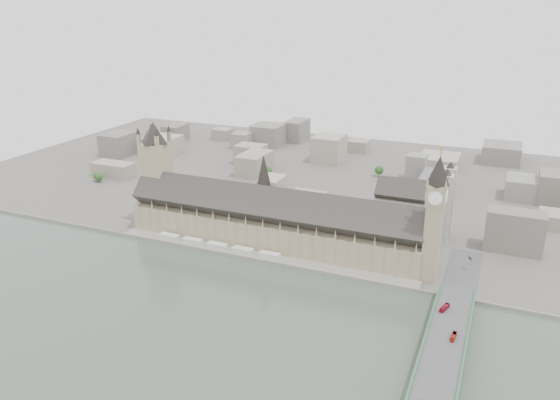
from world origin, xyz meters
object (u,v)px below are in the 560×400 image
at_px(victoria_tower, 156,169).
at_px(westminster_bridge, 444,349).
at_px(westminster_abbey, 415,209).
at_px(red_bus_south, 453,336).
at_px(car_approach, 470,258).
at_px(palace_of_westminster, 272,222).
at_px(red_bus_north, 445,308).
at_px(elizabeth_tower, 435,210).

xyz_separation_m(victoria_tower, westminster_bridge, (284.00, -113.50, -50.08)).
distance_m(victoria_tower, westminster_abbey, 244.79).
bearing_deg(red_bus_south, car_approach, 94.99).
xyz_separation_m(palace_of_westminster, car_approach, (166.05, 17.40, -11.74)).
xyz_separation_m(westminster_abbey, red_bus_south, (55.16, -176.66, -13.42)).
bearing_deg(red_bus_south, red_bus_north, 111.17).
bearing_deg(car_approach, palace_of_westminster, 162.15).
height_order(westminster_abbey, red_bus_south, westminster_abbey).
bearing_deg(victoria_tower, palace_of_westminster, -2.96).
height_order(elizabeth_tower, red_bus_north, elizabeth_tower).
bearing_deg(westminster_bridge, red_bus_south, 55.04).
xyz_separation_m(westminster_bridge, red_bus_north, (-5.22, 37.84, 6.68)).
relative_size(palace_of_westminster, red_bus_north, 23.67).
xyz_separation_m(elizabeth_tower, westminster_abbey, (-27.08, 87.00, -33.01)).
bearing_deg(elizabeth_tower, red_bus_south, -72.61).
xyz_separation_m(red_bus_south, car_approach, (-0.03, 118.77, -0.69)).
relative_size(elizabeth_tower, car_approach, 21.75).
distance_m(westminster_abbey, red_bus_south, 185.56).
bearing_deg(car_approach, westminster_bridge, -115.70).
bearing_deg(palace_of_westminster, red_bus_south, -31.40).
xyz_separation_m(elizabeth_tower, red_bus_north, (18.78, -57.66, -46.28)).
bearing_deg(car_approach, westminster_abbey, 109.76).
height_order(palace_of_westminster, car_approach, palace_of_westminster).
xyz_separation_m(westminster_bridge, westminster_abbey, (-51.08, 182.50, 19.96)).
relative_size(elizabeth_tower, westminster_bridge, 0.33).
bearing_deg(elizabeth_tower, red_bus_north, -71.96).
bearing_deg(red_bus_south, westminster_bridge, -119.99).
xyz_separation_m(victoria_tower, car_approach, (288.05, 11.11, -44.24)).
bearing_deg(victoria_tower, red_bus_south, -20.49).
height_order(victoria_tower, westminster_bridge, victoria_tower).
xyz_separation_m(victoria_tower, red_bus_south, (288.08, -107.66, -43.54)).
xyz_separation_m(westminster_abbey, car_approach, (55.13, -57.89, -14.11)).
bearing_deg(westminster_bridge, car_approach, 88.14).
relative_size(red_bus_north, red_bus_south, 1.10).
height_order(elizabeth_tower, car_approach, elizabeth_tower).
xyz_separation_m(elizabeth_tower, red_bus_south, (28.08, -89.66, -46.43)).
distance_m(elizabeth_tower, victoria_tower, 260.64).
relative_size(westminster_bridge, red_bus_north, 29.03).
distance_m(elizabeth_tower, red_bus_south, 104.80).
bearing_deg(red_bus_north, westminster_abbey, 125.15).
bearing_deg(palace_of_westminster, red_bus_north, -23.86).
bearing_deg(westminster_bridge, westminster_abbey, 105.64).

